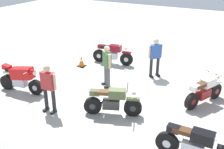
# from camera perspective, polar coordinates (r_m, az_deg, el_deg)

# --- Properties ---
(ground_plane) EXTENTS (40.00, 40.00, 0.00)m
(ground_plane) POSITION_cam_1_polar(r_m,az_deg,el_deg) (10.50, 3.88, -4.41)
(ground_plane) COLOR #ADAAA3
(motorcycle_cream_vintage) EXTENTS (1.05, 1.82, 1.07)m
(motorcycle_cream_vintage) POSITION_cam_1_polar(r_m,az_deg,el_deg) (10.27, 18.80, -3.36)
(motorcycle_cream_vintage) COLOR black
(motorcycle_cream_vintage) RESTS_ON ground
(motorcycle_olive_vintage) EXTENTS (1.87, 0.95, 1.07)m
(motorcycle_olive_vintage) POSITION_cam_1_polar(r_m,az_deg,el_deg) (9.06, 0.07, -5.72)
(motorcycle_olive_vintage) COLOR black
(motorcycle_olive_vintage) RESTS_ON ground
(motorcycle_maroon_cruiser) EXTENTS (2.09, 0.70, 1.09)m
(motorcycle_maroon_cruiser) POSITION_cam_1_polar(r_m,az_deg,el_deg) (13.38, 0.07, 4.42)
(motorcycle_maroon_cruiser) COLOR black
(motorcycle_maroon_cruiser) RESTS_ON ground
(motorcycle_black_cruiser) EXTENTS (2.09, 0.70, 1.09)m
(motorcycle_black_cruiser) POSITION_cam_1_polar(r_m,az_deg,el_deg) (7.44, 17.03, -13.94)
(motorcycle_black_cruiser) COLOR black
(motorcycle_black_cruiser) RESTS_ON ground
(motorcycle_red_sportbike) EXTENTS (1.96, 0.70, 1.14)m
(motorcycle_red_sportbike) POSITION_cam_1_polar(r_m,az_deg,el_deg) (11.10, -18.62, -0.65)
(motorcycle_red_sportbike) COLOR black
(motorcycle_red_sportbike) RESTS_ON ground
(person_in_blue_shirt) EXTENTS (0.53, 0.58, 1.74)m
(person_in_blue_shirt) POSITION_cam_1_polar(r_m,az_deg,el_deg) (11.90, 9.07, 4.07)
(person_in_blue_shirt) COLOR #262628
(person_in_blue_shirt) RESTS_ON ground
(person_in_red_shirt) EXTENTS (0.66, 0.31, 1.71)m
(person_in_red_shirt) POSITION_cam_1_polar(r_m,az_deg,el_deg) (9.27, -13.23, -2.25)
(person_in_red_shirt) COLOR #262628
(person_in_red_shirt) RESTS_ON ground
(person_in_green_shirt) EXTENTS (0.57, 0.54, 1.73)m
(person_in_green_shirt) POSITION_cam_1_polar(r_m,az_deg,el_deg) (10.83, -1.06, 2.33)
(person_in_green_shirt) COLOR #59595B
(person_in_green_shirt) RESTS_ON ground
(traffic_cone) EXTENTS (0.36, 0.36, 0.53)m
(traffic_cone) POSITION_cam_1_polar(r_m,az_deg,el_deg) (13.21, -6.46, 2.80)
(traffic_cone) COLOR black
(traffic_cone) RESTS_ON ground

